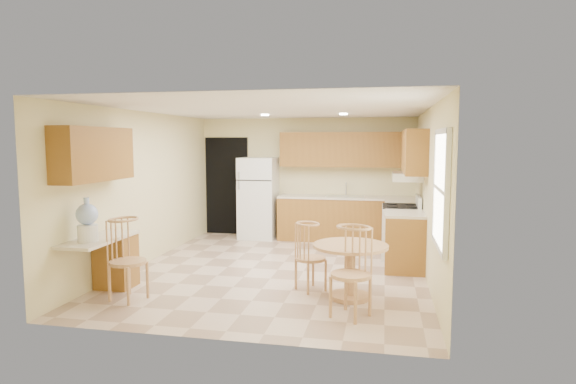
% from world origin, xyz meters
% --- Properties ---
extents(floor, '(5.50, 5.50, 0.00)m').
position_xyz_m(floor, '(0.00, 0.00, 0.00)').
color(floor, '#C9AC92').
rests_on(floor, ground).
extents(ceiling, '(4.50, 5.50, 0.02)m').
position_xyz_m(ceiling, '(0.00, 0.00, 2.50)').
color(ceiling, white).
rests_on(ceiling, wall_back).
extents(wall_back, '(4.50, 0.02, 2.50)m').
position_xyz_m(wall_back, '(0.00, 2.75, 1.25)').
color(wall_back, beige).
rests_on(wall_back, floor).
extents(wall_front, '(4.50, 0.02, 2.50)m').
position_xyz_m(wall_front, '(0.00, -2.75, 1.25)').
color(wall_front, beige).
rests_on(wall_front, floor).
extents(wall_left, '(0.02, 5.50, 2.50)m').
position_xyz_m(wall_left, '(-2.25, 0.00, 1.25)').
color(wall_left, beige).
rests_on(wall_left, floor).
extents(wall_right, '(0.02, 5.50, 2.50)m').
position_xyz_m(wall_right, '(2.25, 0.00, 1.25)').
color(wall_right, beige).
rests_on(wall_right, floor).
extents(doorway, '(0.90, 0.02, 2.10)m').
position_xyz_m(doorway, '(-1.75, 2.73, 1.05)').
color(doorway, black).
rests_on(doorway, floor).
extents(base_cab_back, '(2.75, 0.60, 0.87)m').
position_xyz_m(base_cab_back, '(0.88, 2.45, 0.43)').
color(base_cab_back, '#996627').
rests_on(base_cab_back, floor).
extents(counter_back, '(2.75, 0.63, 0.04)m').
position_xyz_m(counter_back, '(0.88, 2.45, 0.89)').
color(counter_back, beige).
rests_on(counter_back, base_cab_back).
extents(base_cab_right_a, '(0.60, 0.59, 0.87)m').
position_xyz_m(base_cab_right_a, '(1.95, 1.85, 0.43)').
color(base_cab_right_a, '#996627').
rests_on(base_cab_right_a, floor).
extents(counter_right_a, '(0.63, 0.59, 0.04)m').
position_xyz_m(counter_right_a, '(1.95, 1.85, 0.89)').
color(counter_right_a, beige).
rests_on(counter_right_a, base_cab_right_a).
extents(base_cab_right_b, '(0.60, 0.80, 0.87)m').
position_xyz_m(base_cab_right_b, '(1.95, 0.40, 0.43)').
color(base_cab_right_b, '#996627').
rests_on(base_cab_right_b, floor).
extents(counter_right_b, '(0.63, 0.80, 0.04)m').
position_xyz_m(counter_right_b, '(1.95, 0.40, 0.89)').
color(counter_right_b, beige).
rests_on(counter_right_b, base_cab_right_b).
extents(upper_cab_back, '(2.75, 0.33, 0.70)m').
position_xyz_m(upper_cab_back, '(0.88, 2.58, 1.85)').
color(upper_cab_back, '#996627').
rests_on(upper_cab_back, wall_back).
extents(upper_cab_right, '(0.33, 2.42, 0.70)m').
position_xyz_m(upper_cab_right, '(2.08, 1.21, 1.85)').
color(upper_cab_right, '#996627').
rests_on(upper_cab_right, wall_right).
extents(upper_cab_left, '(0.33, 1.40, 0.70)m').
position_xyz_m(upper_cab_left, '(-2.08, -1.60, 1.85)').
color(upper_cab_left, '#996627').
rests_on(upper_cab_left, wall_left).
extents(sink, '(0.78, 0.44, 0.01)m').
position_xyz_m(sink, '(0.85, 2.45, 0.91)').
color(sink, silver).
rests_on(sink, counter_back).
extents(range_hood, '(0.50, 0.76, 0.14)m').
position_xyz_m(range_hood, '(2.00, 1.18, 1.42)').
color(range_hood, silver).
rests_on(range_hood, upper_cab_right).
extents(desk_pedestal, '(0.48, 0.42, 0.72)m').
position_xyz_m(desk_pedestal, '(-2.00, -1.32, 0.36)').
color(desk_pedestal, '#996627').
rests_on(desk_pedestal, floor).
extents(desk_top, '(0.50, 1.20, 0.04)m').
position_xyz_m(desk_top, '(-2.00, -1.70, 0.75)').
color(desk_top, beige).
rests_on(desk_top, desk_pedestal).
extents(window, '(0.06, 1.12, 1.30)m').
position_xyz_m(window, '(2.23, -1.85, 1.50)').
color(window, white).
rests_on(window, wall_right).
extents(can_light_a, '(0.14, 0.14, 0.02)m').
position_xyz_m(can_light_a, '(-0.50, 1.20, 2.48)').
color(can_light_a, white).
rests_on(can_light_a, ceiling).
extents(can_light_b, '(0.14, 0.14, 0.02)m').
position_xyz_m(can_light_b, '(0.90, 1.20, 2.48)').
color(can_light_b, white).
rests_on(can_light_b, ceiling).
extents(refrigerator, '(0.74, 0.72, 1.68)m').
position_xyz_m(refrigerator, '(-0.95, 2.40, 0.84)').
color(refrigerator, white).
rests_on(refrigerator, floor).
extents(stove, '(0.65, 0.76, 1.09)m').
position_xyz_m(stove, '(1.92, 1.18, 0.47)').
color(stove, white).
rests_on(stove, floor).
extents(dining_table, '(0.96, 0.96, 0.71)m').
position_xyz_m(dining_table, '(1.21, -1.18, 0.46)').
color(dining_table, tan).
rests_on(dining_table, floor).
extents(chair_table_a, '(0.41, 0.50, 0.92)m').
position_xyz_m(chair_table_a, '(0.66, -1.02, 0.56)').
color(chair_table_a, tan).
rests_on(chair_table_a, floor).
extents(chair_table_b, '(0.46, 0.52, 1.04)m').
position_xyz_m(chair_table_b, '(1.26, -1.93, 0.63)').
color(chair_table_b, tan).
rests_on(chair_table_b, floor).
extents(chair_desk, '(0.46, 0.59, 1.03)m').
position_xyz_m(chair_desk, '(-1.55, -1.88, 0.63)').
color(chair_desk, tan).
rests_on(chair_desk, floor).
extents(water_crock, '(0.27, 0.27, 0.55)m').
position_xyz_m(water_crock, '(-2.00, -1.93, 1.02)').
color(water_crock, white).
rests_on(water_crock, desk_top).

